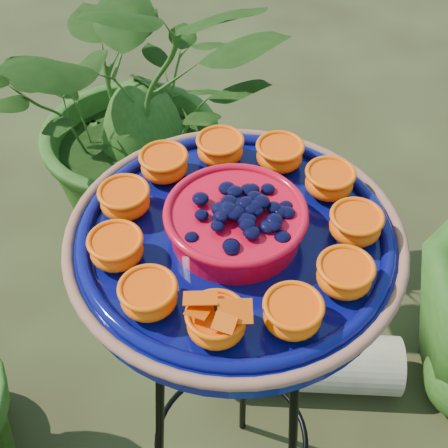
{
  "coord_description": "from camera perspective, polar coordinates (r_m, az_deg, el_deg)",
  "views": [
    {
      "loc": [
        0.35,
        -0.68,
        1.67
      ],
      "look_at": [
        0.08,
        -0.11,
        1.02
      ],
      "focal_mm": 50.0,
      "sensor_mm": 36.0,
      "label": 1
    }
  ],
  "objects": [
    {
      "name": "driftwood_log",
      "position": [
        1.87,
        7.88,
        -12.4
      ],
      "size": [
        0.54,
        0.35,
        0.17
      ],
      "primitive_type": "cylinder",
      "rotation": [
        0.0,
        1.57,
        0.38
      ],
      "color": "tan",
      "rests_on": "ground"
    },
    {
      "name": "feeder_dish",
      "position": [
        0.92,
        1.04,
        -1.09
      ],
      "size": [
        0.59,
        0.59,
        0.11
      ],
      "rotation": [
        0.0,
        0.0,
        0.25
      ],
      "color": "#070A55",
      "rests_on": "tripod_stand"
    },
    {
      "name": "shrub_back_left",
      "position": [
        2.04,
        -7.66,
        10.66
      ],
      "size": [
        1.15,
        1.1,
        1.0
      ],
      "primitive_type": "imported",
      "rotation": [
        0.0,
        0.0,
        0.48
      ],
      "color": "#1F4312",
      "rests_on": "ground"
    },
    {
      "name": "ground_plane",
      "position": [
        1.83,
        -0.92,
        -19.41
      ],
      "size": [
        20.0,
        20.0,
        0.0
      ],
      "primitive_type": "plane",
      "color": "black",
      "rests_on": "ground"
    },
    {
      "name": "tripod_stand",
      "position": [
        1.25,
        0.78,
        -14.2
      ],
      "size": [
        0.42,
        0.42,
        0.95
      ],
      "rotation": [
        0.0,
        0.0,
        0.25
      ],
      "color": "black",
      "rests_on": "ground"
    }
  ]
}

